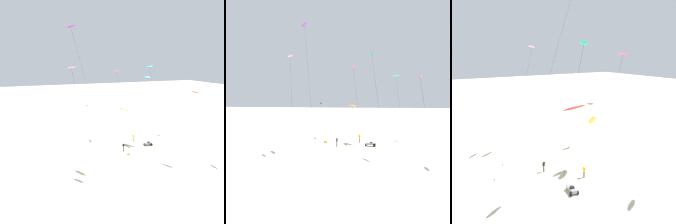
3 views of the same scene
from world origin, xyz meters
The scene contains 13 objects.
ground_plane centered at (0.00, 0.00, 0.00)m, with size 260.00×260.00×0.00m, color beige.
kite_orange centered at (6.19, 10.40, 7.15)m, with size 2.30×3.14×7.47m.
kite_red centered at (17.02, 0.26, 11.93)m, with size 1.53×4.09×12.43m.
kite_purple centered at (-4.56, 13.74, 24.44)m, with size 5.35×12.13×25.36m.
kite_pink centered at (-5.80, 6.99, 16.50)m, with size 2.67×5.45×17.10m.
kite_cyan centered at (16.08, 17.32, 13.74)m, with size 2.20×4.61×14.13m.
kite_magenta centered at (6.18, 15.26, 15.60)m, with size 2.59×6.23×15.97m.
kite_teal centered at (9.86, 6.06, 16.61)m, with size 2.89×6.10×17.32m.
kite_black centered at (-1.35, 15.77, 7.35)m, with size 1.15×2.73×7.67m.
kite_flyer_nearest centered at (7.69, 8.10, 0.89)m, with size 0.62×0.60×1.67m.
kite_flyer_middle centered at (3.59, 4.26, 0.89)m, with size 0.69×0.70×1.67m.
beach_buggy centered at (9.76, 4.84, 0.43)m, with size 2.10×1.08×0.82m.
marker_flag centered at (2.21, -1.03, 1.49)m, with size 0.56×0.05×2.10m.
Camera 1 is at (-10.55, -28.73, 17.79)m, focal length 30.05 mm.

